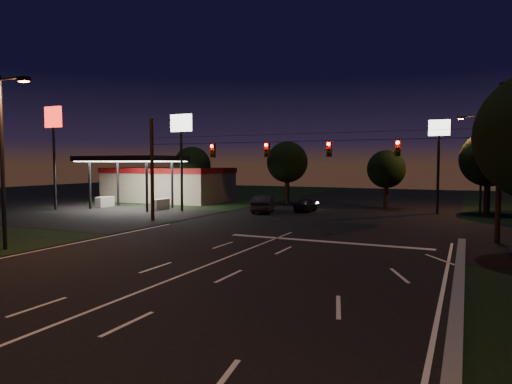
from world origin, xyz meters
The scene contains 19 objects.
ground centered at (0.00, 0.00, 0.00)m, with size 140.00×140.00×0.00m, color black.
cross_street_left centered at (-20.00, 16.00, 0.00)m, with size 20.00×16.00×0.02m, color black.
center_line centered at (0.00, -6.00, 0.01)m, with size 0.14×40.00×0.01m, color silver.
stop_bar centered at (3.00, 11.50, 0.01)m, with size 12.00×0.50×0.01m, color silver.
utility_pole_right centered at (12.00, 15.00, 0.00)m, with size 0.30×0.30×9.00m, color black.
utility_pole_left centered at (-12.00, 15.00, 0.00)m, with size 0.28×0.28×8.00m, color black.
signal_span centered at (0.00, 14.96, 5.50)m, with size 24.00×0.40×1.56m.
gas_station centered at (-21.86, 30.39, 2.38)m, with size 14.20×16.10×5.25m.
pole_sign_left_near centered at (-14.00, 22.00, 6.98)m, with size 2.20×0.30×9.10m.
pole_sign_left_far centered at (-26.00, 18.00, 7.61)m, with size 2.00×0.30×10.00m.
pole_sign_right centered at (8.00, 30.00, 6.24)m, with size 1.80×0.30×8.40m.
street_light_left centered at (-11.24, 2.00, 5.24)m, with size 2.20×0.35×9.00m.
street_light_right_far centered at (11.24, 32.00, 5.24)m, with size 2.20×0.35×9.00m.
tree_far_a centered at (-17.98, 30.12, 4.26)m, with size 4.20×4.20×6.42m.
tree_far_b centered at (-7.98, 34.13, 4.61)m, with size 4.60×4.60×6.98m.
tree_far_c centered at (3.02, 33.10, 3.90)m, with size 3.80×3.80×5.86m.
tree_far_d centered at (12.02, 31.13, 4.83)m, with size 4.80×4.80×7.30m.
car_oncoming_a centered at (-3.42, 26.92, 0.63)m, with size 1.48×3.67×1.25m, color black.
car_oncoming_b centered at (-6.72, 24.53, 0.79)m, with size 1.67×4.78×1.58m, color black.
Camera 1 is at (10.39, -13.90, 4.52)m, focal length 32.00 mm.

